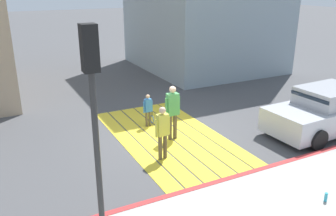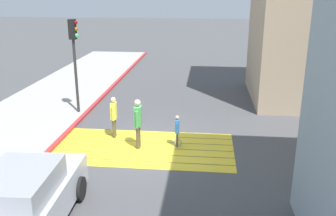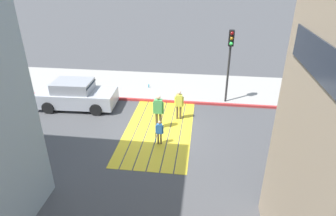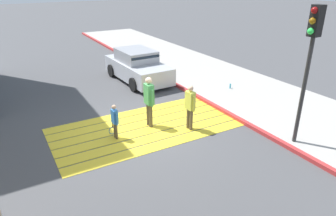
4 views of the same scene
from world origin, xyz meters
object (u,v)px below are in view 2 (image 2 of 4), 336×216
at_px(pedestrian_adult_lead, 114,114).
at_px(pedestrian_adult_trailing, 138,120).
at_px(car_parked_near_curb, 24,202).
at_px(traffic_light_corner, 74,48).
at_px(pedestrian_child_with_racket, 177,130).

relative_size(pedestrian_adult_lead, pedestrian_adult_trailing, 0.89).
xyz_separation_m(pedestrian_adult_lead, pedestrian_adult_trailing, (1.10, -0.90, 0.12)).
bearing_deg(car_parked_near_curb, traffic_light_corner, 100.68).
xyz_separation_m(pedestrian_adult_trailing, pedestrian_child_with_racket, (1.37, 0.25, -0.39)).
bearing_deg(car_parked_near_curb, pedestrian_adult_trailing, 70.05).
relative_size(pedestrian_adult_lead, pedestrian_child_with_racket, 1.35).
bearing_deg(pedestrian_adult_trailing, traffic_light_corner, 134.58).
bearing_deg(pedestrian_child_with_racket, pedestrian_adult_trailing, -169.64).
distance_m(traffic_light_corner, pedestrian_adult_lead, 4.00).
xyz_separation_m(car_parked_near_curb, traffic_light_corner, (-1.58, 8.38, 2.30)).
xyz_separation_m(traffic_light_corner, pedestrian_adult_lead, (2.28, -2.53, -2.10)).
relative_size(car_parked_near_curb, pedestrian_adult_lead, 2.71).
bearing_deg(pedestrian_adult_trailing, pedestrian_adult_lead, 140.68).
distance_m(pedestrian_adult_lead, pedestrian_child_with_racket, 2.57).
distance_m(car_parked_near_curb, pedestrian_child_with_racket, 6.09).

